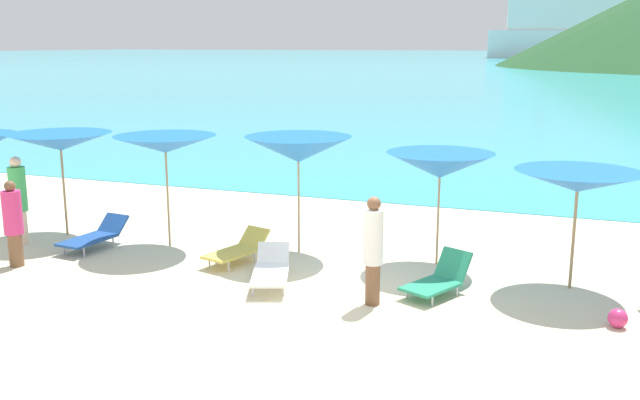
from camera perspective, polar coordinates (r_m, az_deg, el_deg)
ground_plane at (r=21.70m, az=9.58°, el=0.54°), size 50.00×100.00×0.30m
ocean_water at (r=238.40m, az=19.73°, el=10.70°), size 650.00×440.00×0.02m
umbrella_2 at (r=16.81m, az=-20.10°, el=4.39°), size 2.29×2.29×2.32m
umbrella_3 at (r=15.19m, az=-12.30°, el=4.39°), size 2.15×2.15×2.39m
umbrella_4 at (r=14.39m, az=-1.75°, el=4.08°), size 2.30×2.30×2.43m
umbrella_5 at (r=13.80m, az=9.60°, el=2.76°), size 2.16×2.16×2.22m
umbrella_6 at (r=13.01m, az=19.97°, el=1.40°), size 2.27×2.27×2.12m
lounge_chair_1 at (r=12.52m, az=9.48°, el=-6.25°), size 1.12×1.46×0.70m
lounge_chair_2 at (r=14.18m, az=-6.62°, el=-3.92°), size 0.95×1.53×0.59m
lounge_chair_5 at (r=12.90m, az=-3.95°, el=-5.54°), size 1.15×1.81×0.56m
lounge_chair_9 at (r=15.82m, az=-17.61°, el=-2.72°), size 0.80×1.65×0.59m
beachgoer_0 at (r=14.95m, az=-23.38°, el=-1.61°), size 0.36×0.36×1.70m
beachgoer_1 at (r=11.71m, az=4.29°, el=-3.83°), size 0.33×0.33×1.84m
beachgoer_2 at (r=16.55m, az=-23.01°, el=0.15°), size 0.36×0.36×1.92m
beach_ball at (r=11.92m, az=22.77°, el=-8.73°), size 0.30×0.30×0.30m
cruise_ship at (r=228.79m, az=18.92°, el=12.73°), size 44.31×15.07×21.15m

